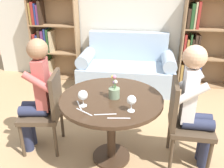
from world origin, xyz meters
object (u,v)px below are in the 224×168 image
object	(u,v)px
person_left	(36,94)
person_right	(196,105)
couch	(127,70)
wine_glass_left	(83,96)
chair_right	(184,120)
bookshelf_left	(50,40)
bookshelf_right	(199,47)
chair_left	(47,109)
flower_vase	(114,91)
wine_glass_right	(132,100)

from	to	relation	value
person_left	person_right	xyz separation A→B (m)	(1.61, -0.01, 0.01)
couch	person_right	xyz separation A→B (m)	(0.80, -1.82, 0.37)
person_left	wine_glass_left	world-z (taller)	person_left
couch	chair_right	distance (m)	1.96
bookshelf_left	person_left	bearing A→B (deg)	-72.33
couch	bookshelf_right	distance (m)	1.31
person_left	wine_glass_left	distance (m)	0.66
chair_left	wine_glass_left	bearing A→B (deg)	51.22
person_right	flower_vase	world-z (taller)	person_right
flower_vase	chair_right	bearing A→B (deg)	5.77
person_right	chair_left	bearing A→B (deg)	90.00
chair_right	flower_vase	size ratio (longest dim) A/B	3.65
chair_right	person_right	xyz separation A→B (m)	(0.09, -0.00, 0.19)
chair_left	person_left	bearing A→B (deg)	-84.60
chair_left	flower_vase	bearing A→B (deg)	74.37
bookshelf_left	wine_glass_left	size ratio (longest dim) A/B	9.97
chair_right	person_left	distance (m)	1.54
person_left	wine_glass_right	bearing A→B (deg)	65.30
couch	bookshelf_left	size ratio (longest dim) A/B	1.06
chair_right	wine_glass_right	world-z (taller)	chair_right
wine_glass_right	flower_vase	size ratio (longest dim) A/B	0.60
chair_left	chair_right	bearing A→B (deg)	80.82
wine_glass_left	flower_vase	distance (m)	0.32
person_right	flower_vase	xyz separation A→B (m)	(-0.78, -0.07, 0.12)
chair_left	person_left	distance (m)	0.20
couch	wine_glass_left	bearing A→B (deg)	-96.20
couch	bookshelf_right	world-z (taller)	bookshelf_right
person_right	person_left	bearing A→B (deg)	90.79
bookshelf_left	chair_right	world-z (taller)	bookshelf_left
bookshelf_right	wine_glass_left	xyz separation A→B (m)	(-1.45, -2.34, 0.14)
couch	wine_glass_left	xyz separation A→B (m)	(-0.23, -2.08, 0.52)
bookshelf_left	person_left	size ratio (longest dim) A/B	1.20
chair_right	wine_glass_left	world-z (taller)	chair_right
bookshelf_left	bookshelf_right	bearing A→B (deg)	0.02
person_left	wine_glass_right	size ratio (longest dim) A/B	8.48
person_left	flower_vase	distance (m)	0.85
couch	chair_left	distance (m)	1.93
flower_vase	person_right	bearing A→B (deg)	4.90
bookshelf_right	chair_left	world-z (taller)	bookshelf_right
person_left	wine_glass_right	world-z (taller)	person_left
person_right	couch	bearing A→B (deg)	25.19
chair_right	wine_glass_left	distance (m)	1.04
bookshelf_right	chair_right	xyz separation A→B (m)	(-0.51, -2.08, -0.20)
bookshelf_right	person_left	world-z (taller)	bookshelf_right
couch	wine_glass_right	distance (m)	2.18
bookshelf_right	wine_glass_left	world-z (taller)	bookshelf_right
chair_right	wine_glass_right	size ratio (longest dim) A/B	6.05
wine_glass_left	flower_vase	world-z (taller)	flower_vase
chair_left	person_right	bearing A→B (deg)	80.76
bookshelf_left	chair_left	world-z (taller)	bookshelf_left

